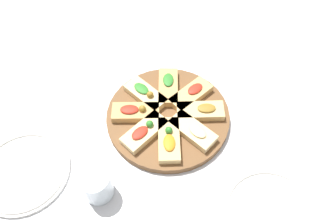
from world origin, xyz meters
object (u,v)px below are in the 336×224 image
object	(u,v)px
plate_right	(23,172)
napkin_stack	(261,95)
plate_left	(272,215)
serving_board	(168,116)
water_glass	(97,185)

from	to	relation	value
plate_right	napkin_stack	distance (m)	0.70
plate_left	napkin_stack	size ratio (longest dim) A/B	2.28
serving_board	water_glass	bearing A→B (deg)	66.61
plate_left	plate_right	xyz separation A→B (m)	(0.63, 0.04, 0.00)
plate_left	plate_right	world-z (taller)	same
plate_right	water_glass	size ratio (longest dim) A/B	2.83
serving_board	water_glass	distance (m)	0.28
serving_board	napkin_stack	xyz separation A→B (m)	(-0.25, -0.15, -0.01)
plate_left	napkin_stack	bearing A→B (deg)	-81.16
plate_left	water_glass	world-z (taller)	water_glass
serving_board	napkin_stack	size ratio (longest dim) A/B	3.35
water_glass	napkin_stack	world-z (taller)	water_glass
plate_right	napkin_stack	size ratio (longest dim) A/B	2.28
napkin_stack	plate_right	bearing A→B (deg)	35.50
serving_board	napkin_stack	distance (m)	0.29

